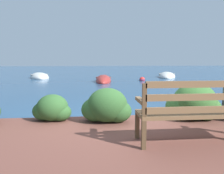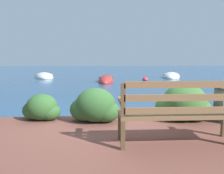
# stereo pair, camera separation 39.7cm
# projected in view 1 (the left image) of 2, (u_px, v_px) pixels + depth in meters

# --- Properties ---
(ground_plane) EXTENTS (80.00, 80.00, 0.00)m
(ground_plane) POSITION_uv_depth(u_px,v_px,m) (113.00, 126.00, 4.73)
(ground_plane) COLOR navy
(park_bench) EXTENTS (1.71, 0.48, 0.93)m
(park_bench) POSITION_uv_depth(u_px,v_px,m) (197.00, 110.00, 3.13)
(park_bench) COLOR brown
(park_bench) RESTS_ON patio_terrace
(hedge_clump_left) EXTENTS (0.77, 0.56, 0.52)m
(hedge_clump_left) POSITION_uv_depth(u_px,v_px,m) (52.00, 109.00, 4.31)
(hedge_clump_left) COLOR #2D5628
(hedge_clump_left) RESTS_ON patio_terrace
(hedge_clump_centre) EXTENTS (0.97, 0.70, 0.66)m
(hedge_clump_centre) POSITION_uv_depth(u_px,v_px,m) (107.00, 107.00, 4.22)
(hedge_clump_centre) COLOR #2D5628
(hedge_clump_centre) RESTS_ON patio_terrace
(hedge_clump_right) EXTENTS (1.08, 0.78, 0.74)m
(hedge_clump_right) POSITION_uv_depth(u_px,v_px,m) (194.00, 104.00, 4.37)
(hedge_clump_right) COLOR #38662D
(hedge_clump_right) RESTS_ON patio_terrace
(rowboat_nearest) EXTENTS (1.21, 3.23, 0.72)m
(rowboat_nearest) POSITION_uv_depth(u_px,v_px,m) (103.00, 81.00, 13.93)
(rowboat_nearest) COLOR #9E2D28
(rowboat_nearest) RESTS_ON ground_plane
(rowboat_mid) EXTENTS (2.26, 3.57, 0.72)m
(rowboat_mid) POSITION_uv_depth(u_px,v_px,m) (167.00, 76.00, 17.25)
(rowboat_mid) COLOR silver
(rowboat_mid) RESTS_ON ground_plane
(rowboat_far) EXTENTS (2.28, 3.31, 0.72)m
(rowboat_far) POSITION_uv_depth(u_px,v_px,m) (40.00, 77.00, 16.41)
(rowboat_far) COLOR silver
(rowboat_far) RESTS_ON ground_plane
(mooring_buoy) EXTENTS (0.40, 0.40, 0.37)m
(mooring_buoy) POSITION_uv_depth(u_px,v_px,m) (142.00, 80.00, 14.49)
(mooring_buoy) COLOR red
(mooring_buoy) RESTS_ON ground_plane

